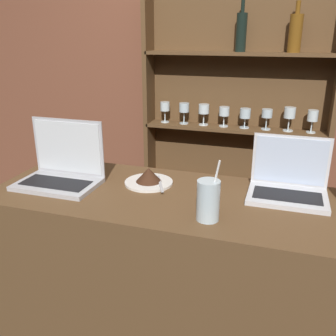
{
  "coord_description": "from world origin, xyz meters",
  "views": [
    {
      "loc": [
        0.28,
        -0.99,
        1.64
      ],
      "look_at": [
        -0.13,
        0.3,
        1.15
      ],
      "focal_mm": 40.0,
      "sensor_mm": 36.0,
      "label": 1
    }
  ],
  "objects_px": {
    "laptop_near": "(62,169)",
    "water_glass": "(208,200)",
    "laptop_far": "(288,183)",
    "cake_plate": "(149,178)"
  },
  "relations": [
    {
      "from": "laptop_near",
      "to": "water_glass",
      "type": "distance_m",
      "value": 0.66
    },
    {
      "from": "laptop_near",
      "to": "laptop_far",
      "type": "bearing_deg",
      "value": 9.5
    },
    {
      "from": "laptop_near",
      "to": "water_glass",
      "type": "relative_size",
      "value": 1.53
    },
    {
      "from": "laptop_near",
      "to": "water_glass",
      "type": "height_order",
      "value": "laptop_near"
    },
    {
      "from": "laptop_near",
      "to": "laptop_far",
      "type": "distance_m",
      "value": 0.91
    },
    {
      "from": "laptop_near",
      "to": "laptop_far",
      "type": "xyz_separation_m",
      "value": [
        0.89,
        0.15,
        -0.01
      ]
    },
    {
      "from": "laptop_near",
      "to": "cake_plate",
      "type": "xyz_separation_m",
      "value": [
        0.34,
        0.1,
        -0.03
      ]
    },
    {
      "from": "laptop_far",
      "to": "water_glass",
      "type": "relative_size",
      "value": 1.37
    },
    {
      "from": "laptop_far",
      "to": "cake_plate",
      "type": "height_order",
      "value": "laptop_far"
    },
    {
      "from": "laptop_far",
      "to": "water_glass",
      "type": "height_order",
      "value": "laptop_far"
    }
  ]
}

